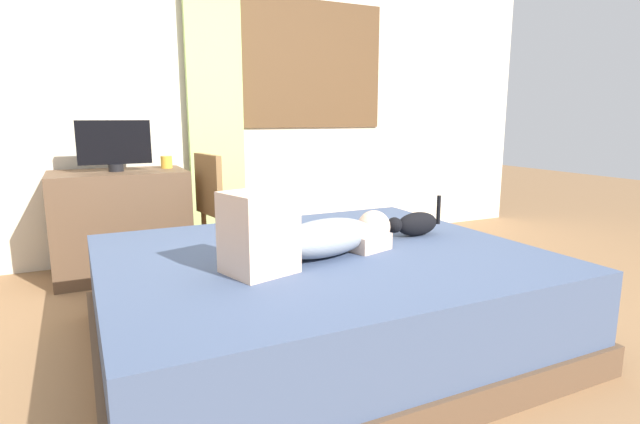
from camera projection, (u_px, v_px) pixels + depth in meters
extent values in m
plane|color=olive|center=(339.00, 358.00, 2.34)|extent=(16.00, 16.00, 0.00)
cube|color=beige|center=(210.00, 74.00, 4.03)|extent=(6.40, 0.12, 2.90)
cube|color=brown|center=(314.00, 65.00, 4.34)|extent=(1.31, 0.02, 1.07)
cube|color=white|center=(314.00, 65.00, 4.34)|extent=(1.23, 0.02, 0.99)
cube|color=brown|center=(320.00, 329.00, 2.50)|extent=(2.07, 1.76, 0.14)
cube|color=#425170|center=(320.00, 284.00, 2.45)|extent=(2.01, 1.71, 0.33)
ellipsoid|color=#8C939E|center=(325.00, 238.00, 2.33)|extent=(0.61, 0.41, 0.17)
sphere|color=beige|center=(374.00, 227.00, 2.56)|extent=(0.17, 0.17, 0.17)
cube|color=beige|center=(259.00, 232.00, 2.06)|extent=(0.32, 0.30, 0.34)
cube|color=beige|center=(358.00, 239.00, 2.49)|extent=(0.27, 0.33, 0.08)
ellipsoid|color=black|center=(417.00, 224.00, 2.72)|extent=(0.27, 0.12, 0.13)
sphere|color=black|center=(394.00, 225.00, 2.65)|extent=(0.08, 0.08, 0.08)
cylinder|color=black|center=(439.00, 210.00, 2.78)|extent=(0.02, 0.02, 0.16)
cube|color=brown|center=(121.00, 223.00, 3.54)|extent=(0.90, 0.56, 0.74)
cylinder|color=black|center=(116.00, 168.00, 3.47)|extent=(0.10, 0.10, 0.05)
cube|color=black|center=(114.00, 142.00, 3.43)|extent=(0.48, 0.03, 0.30)
cylinder|color=gold|center=(167.00, 162.00, 3.68)|extent=(0.08, 0.08, 0.09)
cylinder|color=brown|center=(242.00, 235.00, 3.85)|extent=(0.04, 0.04, 0.44)
cylinder|color=brown|center=(261.00, 243.00, 3.60)|extent=(0.04, 0.04, 0.44)
cylinder|color=brown|center=(205.00, 240.00, 3.67)|extent=(0.04, 0.04, 0.44)
cylinder|color=brown|center=(222.00, 249.00, 3.43)|extent=(0.04, 0.04, 0.44)
cube|color=brown|center=(232.00, 209.00, 3.59)|extent=(0.44, 0.44, 0.04)
cube|color=brown|center=(208.00, 182.00, 3.46)|extent=(0.10, 0.38, 0.38)
cube|color=#ADCC75|center=(214.00, 88.00, 3.95)|extent=(0.44, 0.06, 2.67)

